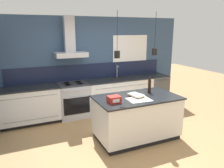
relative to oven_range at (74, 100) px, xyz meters
The scene contains 11 objects.
ground_plane 1.84m from the oven_range, 70.95° to the right, with size 16.00×16.00×0.00m, color #A87F51.
wall_back 1.10m from the oven_range, 29.59° to the left, with size 5.60×2.11×2.60m.
counter_run_left 1.08m from the oven_range, behind, with size 1.41×0.64×0.91m.
counter_run_sink 1.34m from the oven_range, ahead, with size 1.93×0.64×1.27m.
oven_range is the anchor object (origin of this frame).
dishwasher 2.59m from the oven_range, ahead, with size 0.58×0.65×0.91m.
kitchen_island 1.92m from the oven_range, 61.31° to the right, with size 1.74×1.00×0.91m.
bottle_on_island 2.11m from the oven_range, 49.59° to the right, with size 0.07×0.07×0.36m.
book_stack 1.97m from the oven_range, 61.76° to the right, with size 0.28×0.36×0.06m.
red_supply_box 1.93m from the oven_range, 79.78° to the right, with size 0.24×0.20×0.13m.
paper_pile 2.11m from the oven_range, 65.36° to the right, with size 0.47×0.38×0.01m.
Camera 1 is at (-1.89, -3.72, 2.26)m, focal length 35.00 mm.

